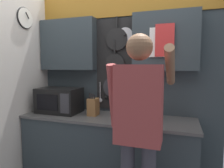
{
  "coord_description": "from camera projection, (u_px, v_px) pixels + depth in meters",
  "views": [
    {
      "loc": [
        0.8,
        -2.18,
        1.51
      ],
      "look_at": [
        0.01,
        0.19,
        1.27
      ],
      "focal_mm": 32.0,
      "sensor_mm": 36.0,
      "label": 1
    }
  ],
  "objects": [
    {
      "name": "back_wall_unit",
      "position": [
        114.0,
        66.0,
        2.57
      ],
      "size": [
        2.62,
        0.23,
        2.52
      ],
      "color": "#2D383D",
      "rests_on": "ground_plane"
    },
    {
      "name": "base_cabinet_counter",
      "position": [
        107.0,
        153.0,
        2.41
      ],
      "size": [
        2.05,
        0.6,
        0.9
      ],
      "color": "#2D383D",
      "rests_on": "ground_plane"
    },
    {
      "name": "side_wall",
      "position": [
        9.0,
        86.0,
        2.28
      ],
      "size": [
        0.07,
        1.6,
        2.52
      ],
      "color": "silver",
      "rests_on": "ground_plane"
    },
    {
      "name": "person",
      "position": [
        139.0,
        120.0,
        1.66
      ],
      "size": [
        0.54,
        0.62,
        1.76
      ],
      "color": "#383842",
      "rests_on": "ground_plane"
    },
    {
      "name": "knife_block",
      "position": [
        93.0,
        107.0,
        2.43
      ],
      "size": [
        0.12,
        0.15,
        0.28
      ],
      "color": "brown",
      "rests_on": "base_cabinet_counter"
    },
    {
      "name": "microwave",
      "position": [
        59.0,
        100.0,
        2.58
      ],
      "size": [
        0.54,
        0.35,
        0.32
      ],
      "color": "black",
      "rests_on": "base_cabinet_counter"
    },
    {
      "name": "utensil_crock",
      "position": [
        154.0,
        113.0,
        2.2
      ],
      "size": [
        0.13,
        0.13,
        0.35
      ],
      "color": "white",
      "rests_on": "base_cabinet_counter"
    }
  ]
}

